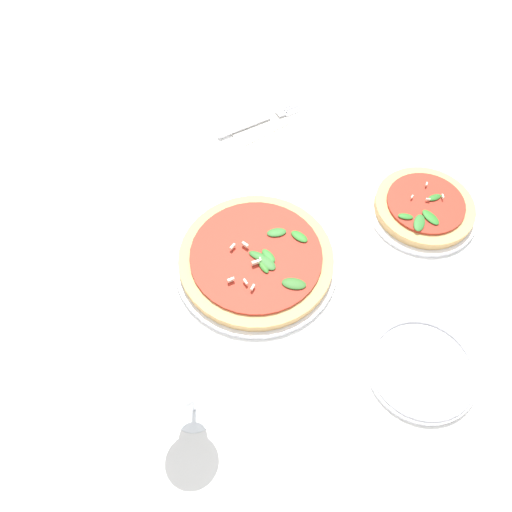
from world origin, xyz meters
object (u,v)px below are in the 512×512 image
Objects in this scene: wine_glass at (185,384)px; side_plate_white at (422,368)px; fork at (259,121)px; pizza_arugula_main at (256,260)px; pizza_personal_side at (424,208)px.

wine_glass reaches higher than side_plate_white.
wine_glass is 0.83× the size of fork.
fork is at bearing 62.98° from side_plate_white.
pizza_arugula_main reaches higher than side_plate_white.
pizza_arugula_main is at bearing -119.92° from fork.
pizza_personal_side is at bearing -9.13° from wine_glass.
pizza_arugula_main is 1.67× the size of side_plate_white.
pizza_arugula_main is 1.52× the size of fork.
wine_glass is 0.40m from side_plate_white.
pizza_personal_side is 0.61m from wine_glass.
pizza_arugula_main is 1.83× the size of wine_glass.
pizza_arugula_main is 0.35m from side_plate_white.
wine_glass reaches higher than pizza_arugula_main.
side_plate_white is (-0.30, -0.59, 0.00)m from fork.
wine_glass is 0.69m from fork.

